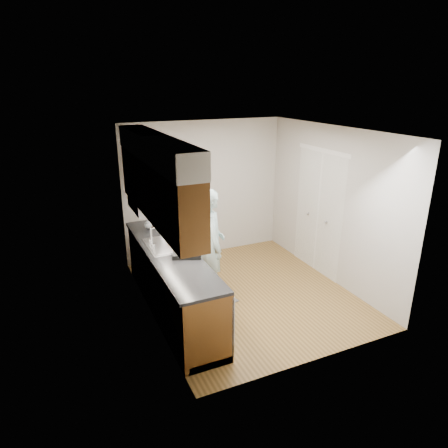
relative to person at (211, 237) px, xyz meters
name	(u,v)px	position (x,y,z in m)	size (l,w,h in m)	color
floor	(247,293)	(0.54, -0.14, -0.97)	(3.50, 3.50, 0.00)	olive
ceiling	(250,130)	(0.54, -0.14, 1.53)	(3.50, 3.50, 0.00)	white
wall_left	(147,233)	(-0.96, -0.14, 0.28)	(0.02, 3.50, 2.50)	#B6B2AB
wall_right	(331,205)	(2.04, -0.14, 0.28)	(0.02, 3.50, 2.50)	#B6B2AB
wall_back	(204,190)	(0.54, 1.61, 0.28)	(3.00, 0.02, 2.50)	#B6B2AB
counter	(172,280)	(-0.66, -0.14, -0.48)	(0.64, 2.80, 1.30)	brown
upper_cabinets	(156,179)	(-0.79, -0.09, 0.98)	(0.47, 2.80, 1.21)	brown
closet_door	(318,213)	(2.03, 0.16, 0.05)	(0.02, 1.22, 2.05)	white
floor_mat	(212,296)	(0.00, 0.00, -0.97)	(0.45, 0.77, 0.01)	slate
person	(211,237)	(0.00, 0.00, 0.00)	(0.68, 0.45, 1.92)	#A7C9CB
soap_bottle_a	(163,229)	(-0.61, 0.40, 0.08)	(0.09, 0.09, 0.24)	white
soap_bottle_b	(166,223)	(-0.47, 0.74, 0.06)	(0.08, 0.08, 0.18)	white
soap_bottle_c	(148,224)	(-0.72, 0.85, 0.05)	(0.12, 0.12, 0.16)	white
soda_can	(168,233)	(-0.53, 0.39, 0.02)	(0.06, 0.06, 0.11)	red
dish_rack	(187,253)	(-0.50, -0.39, 0.00)	(0.37, 0.31, 0.06)	black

